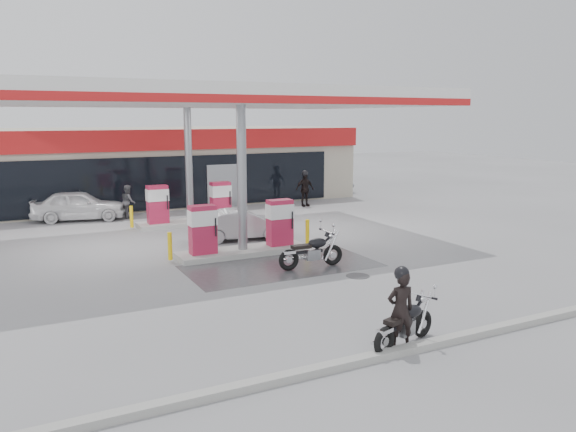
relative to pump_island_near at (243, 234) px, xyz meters
name	(u,v)px	position (x,y,z in m)	size (l,w,h in m)	color
ground	(267,268)	(0.00, -2.00, -0.71)	(90.00, 90.00, 0.00)	gray
wet_patch	(282,266)	(0.50, -2.00, -0.71)	(6.00, 3.00, 0.00)	#4C4C4F
drain_cover	(358,276)	(2.00, -4.00, -0.71)	(0.70, 0.70, 0.01)	#38383A
kerb	(414,348)	(0.00, -9.00, -0.64)	(28.00, 0.25, 0.15)	gray
store_building	(147,164)	(0.01, 13.94, 1.30)	(22.00, 8.22, 4.00)	#ADA591
canopy	(210,99)	(0.00, 3.00, 4.56)	(16.00, 10.02, 5.51)	silver
pump_island_near	(243,234)	(0.00, 0.00, 0.00)	(5.14, 1.30, 1.78)	#9E9E99
pump_island_far	(190,208)	(0.00, 6.00, 0.00)	(5.14, 1.30, 1.78)	#9E9E99
main_motorcycle	(405,325)	(0.02, -8.67, -0.27)	(1.90, 0.87, 1.00)	black
biker_main	(400,310)	(-0.16, -8.73, 0.10)	(0.59, 0.39, 1.61)	black
parked_motorcycle	(312,252)	(1.26, -2.58, -0.21)	(2.18, 0.84, 1.12)	black
sedan_white	(79,205)	(-4.19, 9.20, -0.02)	(1.62, 4.04, 1.38)	white
attendant	(128,201)	(-2.07, 8.80, 0.06)	(0.75, 0.58, 1.54)	#4C4C50
hatchback_silver	(241,225)	(0.84, 2.20, -0.14)	(1.22, 3.49, 1.15)	#AEB2B6
parked_car_right	(321,184)	(10.00, 12.00, -0.10)	(2.02, 4.37, 1.21)	#A4A7AC
biker_walking	(305,189)	(6.83, 8.20, 0.18)	(1.04, 0.43, 1.77)	black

